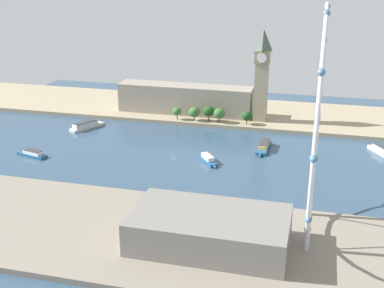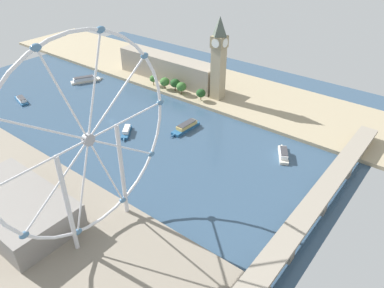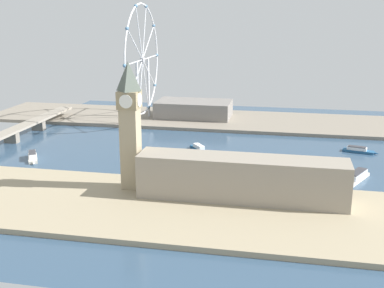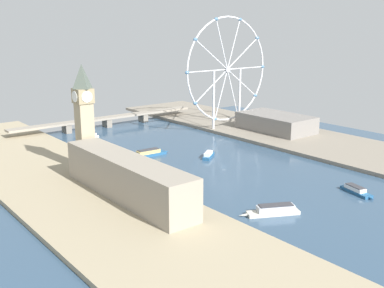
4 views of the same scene
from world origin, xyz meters
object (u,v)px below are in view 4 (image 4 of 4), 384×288
object	(u,v)px
tour_boat_3	(274,210)
tour_boat_4	(356,190)
parliament_block	(127,177)
riverside_hall	(276,123)
ferris_wheel	(227,70)
tour_boat_0	(150,153)
tour_boat_2	(209,155)
clock_tower	(84,116)
river_bridge	(107,119)
tour_boat_1	(90,137)

from	to	relation	value
tour_boat_3	tour_boat_4	world-z (taller)	tour_boat_3
parliament_block	riverside_hall	xyz separation A→B (m)	(211.48, 69.31, -4.30)
riverside_hall	ferris_wheel	bearing A→B (deg)	119.34
tour_boat_0	tour_boat_2	world-z (taller)	tour_boat_0
clock_tower	tour_boat_2	xyz separation A→B (m)	(96.68, -22.62, -40.39)
ferris_wheel	riverside_hall	size ratio (longest dim) A/B	1.50
riverside_hall	tour_boat_3	distance (m)	209.64
riverside_hall	river_bridge	size ratio (longest dim) A/B	0.36
river_bridge	clock_tower	bearing A→B (deg)	-123.62
ferris_wheel	tour_boat_0	distance (m)	136.97
clock_tower	river_bridge	bearing A→B (deg)	56.38
parliament_block	ferris_wheel	world-z (taller)	ferris_wheel
parliament_block	tour_boat_4	world-z (taller)	parliament_block
clock_tower	tour_boat_3	bearing A→B (deg)	-70.44
tour_boat_0	tour_boat_4	xyz separation A→B (m)	(54.55, -156.64, -0.51)
ferris_wheel	tour_boat_0	world-z (taller)	ferris_wheel
river_bridge	tour_boat_2	xyz separation A→B (m)	(7.29, -157.08, -6.24)
ferris_wheel	tour_boat_4	xyz separation A→B (m)	(-64.15, -192.62, -58.62)
tour_boat_0	tour_boat_1	distance (m)	82.76
tour_boat_4	tour_boat_1	bearing A→B (deg)	-149.25
tour_boat_1	tour_boat_4	world-z (taller)	tour_boat_1
riverside_hall	tour_boat_4	xyz separation A→B (m)	(-89.20, -148.05, -9.15)
tour_boat_3	tour_boat_4	bearing A→B (deg)	-160.72
tour_boat_1	ferris_wheel	bearing A→B (deg)	130.62
parliament_block	tour_boat_0	distance (m)	104.03
riverside_hall	tour_boat_1	xyz separation A→B (m)	(-157.12, 90.26, -8.69)
tour_boat_1	tour_boat_4	bearing A→B (deg)	75.61
tour_boat_0	tour_boat_3	world-z (taller)	tour_boat_3
parliament_block	riverside_hall	bearing A→B (deg)	18.15
riverside_hall	tour_boat_1	bearing A→B (deg)	150.12
parliament_block	river_bridge	world-z (taller)	parliament_block
riverside_hall	tour_boat_1	world-z (taller)	riverside_hall
parliament_block	tour_boat_4	xyz separation A→B (m)	(122.28, -78.74, -13.45)
ferris_wheel	tour_boat_1	world-z (taller)	ferris_wheel
tour_boat_1	tour_boat_2	world-z (taller)	tour_boat_1
tour_boat_4	river_bridge	bearing A→B (deg)	-159.70
parliament_block	tour_boat_2	bearing A→B (deg)	23.26
tour_boat_3	tour_boat_4	size ratio (longest dim) A/B	1.24
ferris_wheel	tour_boat_4	size ratio (longest dim) A/B	4.06
tour_boat_2	tour_boat_3	distance (m)	123.42
clock_tower	tour_boat_4	distance (m)	190.57
tour_boat_1	tour_boat_3	bearing A→B (deg)	59.74
clock_tower	river_bridge	xyz separation A→B (m)	(89.39, 134.46, -34.15)
riverside_hall	tour_boat_2	distance (m)	111.90
tour_boat_1	tour_boat_2	xyz separation A→B (m)	(48.45, -115.38, -0.32)
tour_boat_0	tour_boat_3	distance (m)	147.87
parliament_block	ferris_wheel	bearing A→B (deg)	31.42
parliament_block	tour_boat_4	size ratio (longest dim) A/B	4.32
tour_boat_0	tour_boat_4	bearing A→B (deg)	-68.37
ferris_wheel	river_bridge	xyz separation A→B (m)	(-90.91, 87.39, -52.25)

